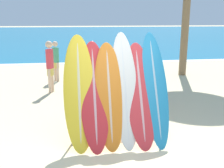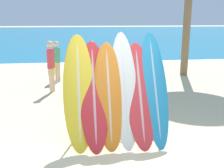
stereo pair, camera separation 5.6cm
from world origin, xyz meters
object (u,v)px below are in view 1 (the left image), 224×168
(surfboard_slot_5, at_px, (155,88))
(person_mid_beach, at_px, (142,73))
(surfboard_rack, at_px, (118,117))
(person_far_right, at_px, (56,60))
(person_far_left, at_px, (78,52))
(surfboard_slot_3, at_px, (125,89))
(person_near_water, at_px, (50,65))
(surfboard_slot_0, at_px, (79,92))
(surfboard_slot_2, at_px, (109,95))
(surfboard_slot_1, at_px, (94,95))
(surfboard_slot_4, at_px, (140,94))

(surfboard_slot_5, relative_size, person_mid_beach, 1.34)
(surfboard_rack, distance_m, person_far_right, 5.69)
(surfboard_rack, bearing_deg, person_far_left, 95.49)
(surfboard_slot_3, relative_size, person_near_water, 1.26)
(surfboard_slot_0, relative_size, surfboard_slot_5, 0.98)
(surfboard_slot_2, distance_m, surfboard_slot_5, 0.94)
(surfboard_slot_3, distance_m, person_far_left, 7.09)
(surfboard_slot_3, distance_m, surfboard_slot_5, 0.61)
(person_far_left, relative_size, person_far_right, 1.07)
(surfboard_slot_0, bearing_deg, person_near_water, 102.87)
(surfboard_slot_1, bearing_deg, person_far_right, 101.29)
(surfboard_slot_1, xyz_separation_m, person_far_left, (-0.23, 7.08, -0.08))
(surfboard_slot_1, bearing_deg, surfboard_slot_4, -0.40)
(surfboard_rack, height_order, person_mid_beach, person_mid_beach)
(person_far_left, bearing_deg, surfboard_slot_2, 164.32)
(surfboard_slot_1, distance_m, person_near_water, 4.05)
(surfboard_slot_0, distance_m, surfboard_slot_3, 0.89)
(surfboard_rack, distance_m, surfboard_slot_1, 0.66)
(person_far_left, bearing_deg, person_near_water, 143.78)
(person_near_water, distance_m, person_mid_beach, 3.10)
(surfboard_slot_1, relative_size, person_mid_beach, 1.24)
(surfboard_slot_2, relative_size, surfboard_slot_3, 0.91)
(surfboard_slot_4, relative_size, person_far_left, 1.17)
(surfboard_slot_0, xyz_separation_m, surfboard_slot_5, (1.50, 0.01, 0.02))
(surfboard_slot_0, relative_size, surfboard_slot_4, 1.09)
(surfboard_slot_1, relative_size, surfboard_slot_3, 0.92)
(surfboard_rack, xyz_separation_m, surfboard_slot_2, (-0.17, -0.02, 0.47))
(surfboard_slot_2, relative_size, person_far_right, 1.26)
(person_far_right, bearing_deg, surfboard_slot_3, 157.24)
(person_far_right, bearing_deg, surfboard_slot_2, 154.01)
(person_near_water, bearing_deg, surfboard_slot_3, 42.93)
(surfboard_slot_3, relative_size, person_far_right, 1.38)
(surfboard_slot_0, height_order, person_far_left, surfboard_slot_0)
(person_mid_beach, bearing_deg, surfboard_slot_3, 154.29)
(surfboard_slot_1, relative_size, person_near_water, 1.16)
(person_mid_beach, bearing_deg, surfboard_slot_5, 168.39)
(surfboard_slot_3, xyz_separation_m, person_mid_beach, (0.93, 2.31, -0.21))
(surfboard_slot_2, relative_size, surfboard_slot_5, 0.91)
(person_far_right, bearing_deg, surfboard_slot_4, 159.90)
(surfboard_slot_2, distance_m, person_near_water, 4.16)
(surfboard_slot_5, distance_m, person_near_water, 4.52)
(surfboard_rack, bearing_deg, surfboard_slot_0, 178.07)
(surfboard_slot_0, height_order, surfboard_slot_5, surfboard_slot_5)
(surfboard_slot_4, xyz_separation_m, person_mid_beach, (0.63, 2.36, -0.10))
(surfboard_slot_2, height_order, person_far_right, surfboard_slot_2)
(surfboard_slot_5, bearing_deg, surfboard_slot_1, -177.87)
(surfboard_slot_3, relative_size, surfboard_slot_4, 1.11)
(surfboard_slot_5, height_order, person_far_right, surfboard_slot_5)
(surfboard_slot_5, bearing_deg, person_mid_beach, 82.11)
(surfboard_slot_0, distance_m, surfboard_slot_4, 1.19)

